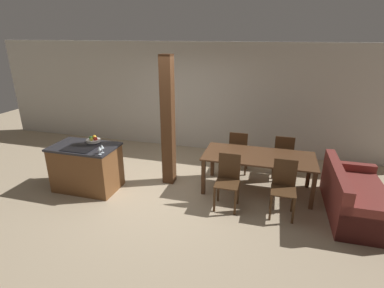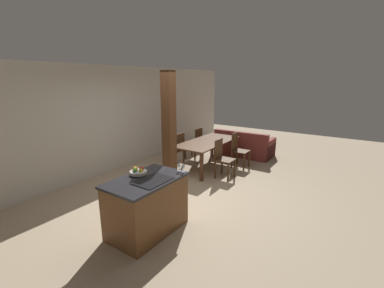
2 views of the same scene
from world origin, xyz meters
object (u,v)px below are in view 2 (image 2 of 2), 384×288
object	(u,v)px
dining_chair_near_left	(223,158)
couch	(244,146)
wine_glass_near	(183,165)
dining_table	(208,144)
fruit_bowl	(138,172)
timber_post	(169,133)
dining_chair_far_left	(177,149)
wine_glass_middle	(179,164)
dining_chair_near_right	(238,149)
kitchen_island	(147,205)
dining_chair_far_right	(195,142)

from	to	relation	value
dining_chair_near_left	couch	size ratio (longest dim) A/B	0.54
wine_glass_near	dining_table	size ratio (longest dim) A/B	0.07
fruit_bowl	timber_post	size ratio (longest dim) A/B	0.11
dining_chair_near_left	dining_chair_far_left	size ratio (longest dim) A/B	1.00
dining_chair_near_left	timber_post	bearing A→B (deg)	155.13
wine_glass_middle	dining_chair_far_left	world-z (taller)	wine_glass_middle
dining_table	dining_chair_near_right	bearing A→B (deg)	-56.54
dining_chair_far_left	dining_chair_near_right	bearing A→B (deg)	123.46
kitchen_island	dining_table	size ratio (longest dim) A/B	0.60
fruit_bowl	dining_table	xyz separation A→B (m)	(3.13, 0.58, -0.29)
dining_chair_near_left	dining_chair_far_right	bearing A→B (deg)	56.54
fruit_bowl	dining_chair_far_left	bearing A→B (deg)	25.62
dining_chair_near_right	couch	xyz separation A→B (m)	(1.17, 0.32, -0.22)
fruit_bowl	couch	world-z (taller)	fruit_bowl
kitchen_island	dining_chair_near_right	distance (m)	3.66
fruit_bowl	dining_chair_near_right	size ratio (longest dim) A/B	0.29
fruit_bowl	dining_chair_far_right	bearing A→B (deg)	19.58
fruit_bowl	dining_chair_near_right	world-z (taller)	fruit_bowl
dining_table	timber_post	size ratio (longest dim) A/B	0.81
dining_chair_near_left	couch	bearing A→B (deg)	8.77
dining_chair_near_left	dining_chair_far_left	world-z (taller)	same
dining_chair_far_right	dining_table	bearing A→B (deg)	56.54
dining_table	dining_chair_far_left	bearing A→B (deg)	123.46
dining_chair_far_right	couch	xyz separation A→B (m)	(1.17, -1.08, -0.22)
kitchen_island	wine_glass_middle	world-z (taller)	wine_glass_middle
dining_chair_far_left	dining_chair_near_left	bearing A→B (deg)	90.00
dining_chair_near_left	dining_chair_near_right	size ratio (longest dim) A/B	1.00
fruit_bowl	wine_glass_near	distance (m)	0.72
fruit_bowl	dining_table	world-z (taller)	fruit_bowl
dining_chair_far_left	couch	distance (m)	2.37
fruit_bowl	wine_glass_middle	world-z (taller)	wine_glass_middle
dining_chair_far_left	dining_chair_far_right	size ratio (longest dim) A/B	1.00
kitchen_island	dining_chair_far_left	xyz separation A→B (m)	(2.73, 1.50, 0.05)
dining_table	dining_chair_near_left	bearing A→B (deg)	-123.46
dining_chair_near_left	dining_table	bearing A→B (deg)	56.54
wine_glass_near	couch	bearing A→B (deg)	9.73
dining_chair_near_right	dining_chair_far_left	size ratio (longest dim) A/B	1.00
fruit_bowl	couch	xyz separation A→B (m)	(4.76, 0.20, -0.66)
dining_chair_near_right	couch	size ratio (longest dim) A/B	0.54
dining_table	couch	bearing A→B (deg)	-13.03
couch	timber_post	size ratio (longest dim) A/B	0.69
wine_glass_middle	dining_chair_near_left	distance (m)	2.27
wine_glass_near	dining_chair_near_left	xyz separation A→B (m)	(2.19, 0.41, -0.51)
dining_chair_near_right	dining_chair_far_left	distance (m)	1.68
dining_table	dining_chair_far_right	size ratio (longest dim) A/B	2.17
wine_glass_middle	dining_table	distance (m)	2.87
fruit_bowl	dining_chair_far_right	world-z (taller)	fruit_bowl
wine_glass_middle	dining_chair_far_left	distance (m)	2.84
timber_post	dining_chair_far_right	bearing A→B (deg)	19.87
wine_glass_near	dining_chair_far_left	bearing A→B (deg)	39.62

